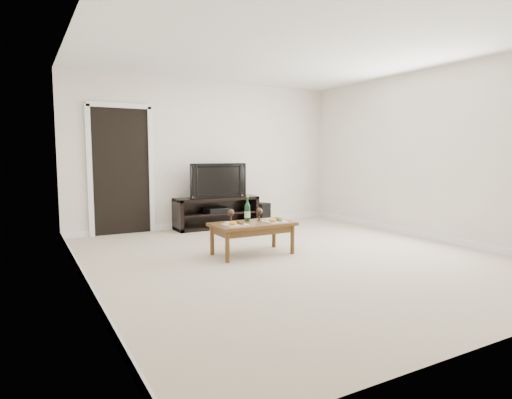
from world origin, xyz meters
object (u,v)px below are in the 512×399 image
object	(u,v)px
coffee_table	(252,239)
media_console	(217,213)
television	(216,180)
subwoofer	(261,214)

from	to	relation	value
coffee_table	media_console	bearing A→B (deg)	78.72
media_console	television	distance (m)	0.58
subwoofer	coffee_table	xyz separation A→B (m)	(-1.27, -2.00, 0.01)
television	subwoofer	world-z (taller)	television
television	coffee_table	xyz separation A→B (m)	(-0.42, -2.10, -0.64)
media_console	coffee_table	size ratio (longest dim) A/B	1.40
subwoofer	coffee_table	distance (m)	2.37
media_console	coffee_table	distance (m)	2.14
media_console	subwoofer	size ratio (longest dim) A/B	3.70
television	subwoofer	distance (m)	1.08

